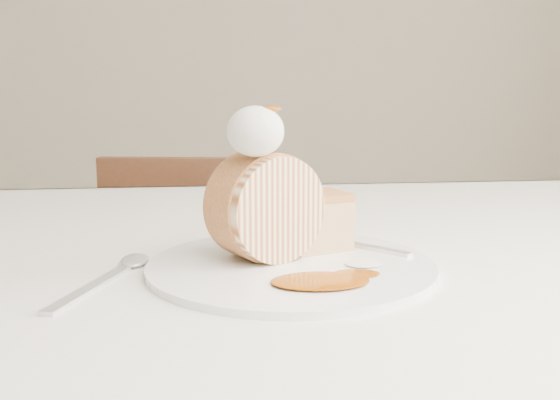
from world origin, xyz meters
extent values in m
cube|color=beige|center=(0.00, 3.00, 1.40)|extent=(5.00, 0.10, 2.80)
cube|color=silver|center=(0.00, 0.20, 0.73)|extent=(1.40, 0.90, 0.04)
cube|color=silver|center=(0.00, 0.65, 0.61)|extent=(1.40, 0.01, 0.28)
cube|color=brown|center=(-0.13, 0.97, 0.38)|extent=(0.43, 0.43, 0.04)
cube|color=brown|center=(-0.16, 0.81, 0.59)|extent=(0.37, 0.10, 0.39)
cylinder|color=brown|center=(0.06, 1.10, 0.18)|extent=(0.03, 0.03, 0.36)
cylinder|color=brown|center=(-0.26, 1.16, 0.18)|extent=(0.03, 0.03, 0.36)
cylinder|color=white|center=(-0.03, 0.06, 0.75)|extent=(0.37, 0.37, 0.01)
cylinder|color=#FAE5AE|center=(-0.05, 0.08, 0.81)|extent=(0.12, 0.10, 0.11)
cube|color=#D48B50|center=(0.01, 0.12, 0.78)|extent=(0.08, 0.08, 0.05)
ellipsoid|color=white|center=(-0.06, 0.06, 0.89)|extent=(0.06, 0.06, 0.05)
ellipsoid|color=#8F3F05|center=(-0.05, 0.06, 0.92)|extent=(0.03, 0.02, 0.01)
cube|color=silver|center=(0.06, 0.12, 0.76)|extent=(0.13, 0.14, 0.00)
cube|color=silver|center=(-0.21, 0.02, 0.75)|extent=(0.08, 0.17, 0.00)
camera|label=1|loc=(-0.11, -0.54, 0.93)|focal=40.00mm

